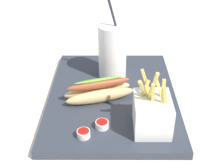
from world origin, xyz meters
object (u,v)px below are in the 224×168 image
at_px(ketchup_cup_1, 102,124).
at_px(soda_cup, 114,51).
at_px(hot_dog_1, 99,91).
at_px(fries_basket, 152,113).
at_px(ketchup_cup_2, 83,133).

bearing_deg(ketchup_cup_1, soda_cup, 173.19).
bearing_deg(hot_dog_1, fries_basket, 46.95).
height_order(fries_basket, ketchup_cup_1, fries_basket).
height_order(hot_dog_1, ketchup_cup_2, hot_dog_1).
bearing_deg(fries_basket, ketchup_cup_2, -78.13).
bearing_deg(fries_basket, hot_dog_1, -133.05).
bearing_deg(soda_cup, hot_dog_1, -18.05).
relative_size(soda_cup, fries_basket, 1.53).
distance_m(hot_dog_1, ketchup_cup_1, 0.12).
xyz_separation_m(soda_cup, fries_basket, (0.25, 0.09, -0.04)).
xyz_separation_m(soda_cup, ketchup_cup_2, (0.28, -0.07, -0.07)).
relative_size(soda_cup, ketchup_cup_1, 7.53).
relative_size(hot_dog_1, ketchup_cup_1, 6.13).
bearing_deg(ketchup_cup_2, fries_basket, 101.87).
height_order(fries_basket, hot_dog_1, fries_basket).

